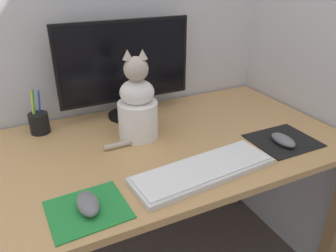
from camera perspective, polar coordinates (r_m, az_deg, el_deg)
The scene contains 9 objects.
desk at distance 1.25m, azimuth -2.73°, elevation -6.82°, with size 1.43×0.75×0.74m.
monitor at distance 1.36m, azimuth -7.46°, elevation 10.25°, with size 0.55×0.17×0.40m.
keyboard at distance 1.04m, azimuth 6.21°, elevation -7.63°, with size 0.48×0.19×0.02m.
mousepad_left at distance 0.93m, azimuth -13.79°, elevation -13.97°, with size 0.21×0.19×0.00m.
mousepad_right at distance 1.29m, azimuth 19.38°, elevation -2.41°, with size 0.23×0.20×0.00m.
computer_mouse_left at distance 0.92m, azimuth -13.78°, elevation -12.99°, with size 0.06×0.10×0.04m.
computer_mouse_right at distance 1.26m, azimuth 19.42°, elevation -2.32°, with size 0.06×0.11×0.03m.
cat at distance 1.21m, azimuth -5.34°, elevation 3.44°, with size 0.24×0.19×0.34m.
pen_cup at distance 1.36m, azimuth -21.54°, elevation 0.61°, with size 0.07×0.07×0.17m.
Camera 1 is at (-0.40, -0.97, 1.33)m, focal length 35.00 mm.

